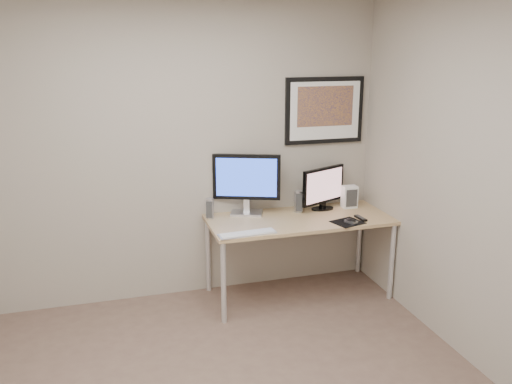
# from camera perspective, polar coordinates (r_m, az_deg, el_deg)

# --- Properties ---
(room) EXTENTS (3.60, 3.60, 3.60)m
(room) POSITION_cam_1_polar(r_m,az_deg,el_deg) (3.43, -5.46, 5.78)
(room) COLOR white
(room) RESTS_ON ground
(desk) EXTENTS (1.60, 0.70, 0.73)m
(desk) POSITION_cam_1_polar(r_m,az_deg,el_deg) (4.79, 4.56, -3.49)
(desk) COLOR #A68950
(desk) RESTS_ON floor
(framed_art) EXTENTS (0.75, 0.04, 0.60)m
(framed_art) POSITION_cam_1_polar(r_m,az_deg,el_deg) (5.01, 7.22, 8.52)
(framed_art) COLOR black
(framed_art) RESTS_ON room
(monitor_large) EXTENTS (0.57, 0.28, 0.55)m
(monitor_large) POSITION_cam_1_polar(r_m,az_deg,el_deg) (4.78, -1.00, 1.12)
(monitor_large) COLOR #BDBCC2
(monitor_large) RESTS_ON desk
(monitor_tv) EXTENTS (0.47, 0.23, 0.40)m
(monitor_tv) POSITION_cam_1_polar(r_m,az_deg,el_deg) (4.97, 7.09, 0.49)
(monitor_tv) COLOR black
(monitor_tv) RESTS_ON desk
(speaker_left) EXTENTS (0.09, 0.09, 0.18)m
(speaker_left) POSITION_cam_1_polar(r_m,az_deg,el_deg) (4.74, -4.89, -1.74)
(speaker_left) COLOR #BDBCC2
(speaker_left) RESTS_ON desk
(speaker_right) EXTENTS (0.09, 0.09, 0.20)m
(speaker_right) POSITION_cam_1_polar(r_m,az_deg,el_deg) (4.91, 4.49, -0.99)
(speaker_right) COLOR #BDBCC2
(speaker_right) RESTS_ON desk
(keyboard) EXTENTS (0.48, 0.16, 0.02)m
(keyboard) POSITION_cam_1_polar(r_m,az_deg,el_deg) (4.35, -0.93, -4.39)
(keyboard) COLOR silver
(keyboard) RESTS_ON desk
(mousepad) EXTENTS (0.29, 0.27, 0.00)m
(mousepad) POSITION_cam_1_polar(r_m,az_deg,el_deg) (4.70, 9.63, -3.17)
(mousepad) COLOR black
(mousepad) RESTS_ON desk
(mouse) EXTENTS (0.09, 0.12, 0.04)m
(mouse) POSITION_cam_1_polar(r_m,az_deg,el_deg) (4.68, 9.97, -3.00)
(mouse) COLOR black
(mouse) RESTS_ON mousepad
(remote) EXTENTS (0.05, 0.16, 0.02)m
(remote) POSITION_cam_1_polar(r_m,az_deg,el_deg) (4.81, 10.95, -2.70)
(remote) COLOR black
(remote) RESTS_ON desk
(fan_unit) EXTENTS (0.14, 0.10, 0.21)m
(fan_unit) POSITION_cam_1_polar(r_m,az_deg,el_deg) (5.10, 9.81, -0.49)
(fan_unit) COLOR silver
(fan_unit) RESTS_ON desk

